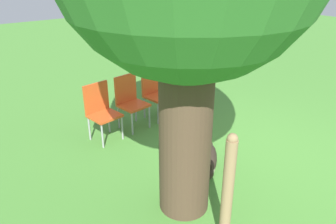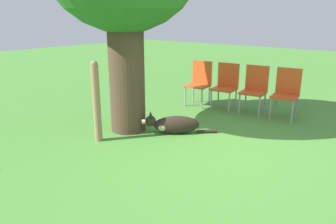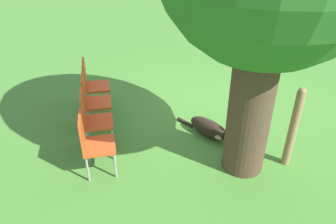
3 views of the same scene
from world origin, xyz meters
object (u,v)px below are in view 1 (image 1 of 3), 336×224
Objects in this scene: red_chair_0 at (178,83)px; red_chair_2 at (130,99)px; red_chair_1 at (155,90)px; red_chair_3 at (101,109)px; dog at (208,162)px; fence_post at (228,189)px.

red_chair_0 is 1.17m from red_chair_2.
red_chair_3 is at bearing -90.06° from red_chair_1.
red_chair_3 is (-0.08, 0.58, 0.00)m from red_chair_2.
dog is 1.86m from red_chair_2.
red_chair_2 is 0.59m from red_chair_3.
red_chair_0 is 1.76m from red_chair_3.
dog is 1.03× the size of red_chair_2.
dog is at bearing -35.89° from red_chair_0.
fence_post is 1.33× the size of red_chair_3.
red_chair_0 is 0.59m from red_chair_1.
fence_post reaches higher than red_chair_3.
dog is 2.27m from red_chair_0.
red_chair_2 is 1.00× the size of red_chair_3.
red_chair_0 is at bearing -160.44° from dog.
red_chair_2 is at bearing -11.70° from fence_post.
red_chair_0 and red_chair_1 have the same top height.
dog is at bearing -21.87° from red_chair_1.
red_chair_0 is 1.00× the size of red_chair_2.
red_chair_1 is 1.17m from red_chair_3.
red_chair_1 and red_chair_3 have the same top height.
red_chair_2 and red_chair_3 have the same top height.
red_chair_2 is (-0.16, 1.16, 0.00)m from red_chair_0.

